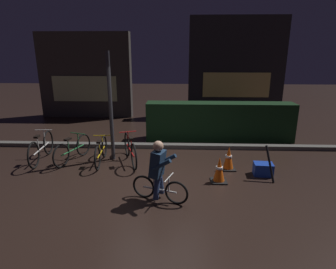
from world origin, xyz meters
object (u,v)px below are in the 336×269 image
Objects in this scene: street_post at (111,108)px; parked_bike_center_right at (130,150)px; parked_bike_center_left at (101,152)px; traffic_cone_far at (229,158)px; blue_crate at (263,169)px; cyclist at (159,171)px; closed_umbrella at (270,164)px; parked_bike_left_mid at (73,149)px; parked_bike_leftmost at (41,148)px; traffic_cone_near at (219,170)px.

street_post reaches higher than parked_bike_center_right.
parked_bike_center_left is 2.54× the size of traffic_cone_far.
parked_bike_center_right is 3.67× the size of blue_crate.
cyclist reaches higher than blue_crate.
blue_crate is 0.35m from closed_umbrella.
traffic_cone_far is 2.31m from cyclist.
parked_bike_center_right is at bearing 168.35° from blue_crate.
cyclist reaches higher than traffic_cone_far.
parked_bike_left_mid is at bearing 57.35° from closed_umbrella.
street_post is at bearing 47.11° from parked_bike_center_right.
parked_bike_leftmost is 1.39× the size of cyclist.
street_post is 1.92× the size of parked_bike_left_mid.
traffic_cone_far is (2.53, -0.36, -0.07)m from parked_bike_center_right.
blue_crate is 0.52× the size of closed_umbrella.
traffic_cone_near is at bearing -114.43° from traffic_cone_far.
blue_crate is at bearing -8.14° from closed_umbrella.
parked_bike_center_right is 2.56m from traffic_cone_far.
parked_bike_center_left is 4.22m from closed_umbrella.
parked_bike_center_right is at bearing 172.01° from traffic_cone_far.
closed_umbrella is (2.47, 1.02, -0.23)m from cyclist.
closed_umbrella is at bearing -34.66° from traffic_cone_far.
closed_umbrella reaches higher than parked_bike_left_mid.
parked_bike_center_right reaches higher than parked_bike_center_left.
street_post is 1.90× the size of parked_bike_center_left.
parked_bike_left_mid reaches higher than traffic_cone_near.
parked_bike_leftmost reaches higher than blue_crate.
parked_bike_center_left is 2.53m from cyclist.
cyclist is 1.47× the size of closed_umbrella.
parked_bike_center_right is 3.38m from blue_crate.
parked_bike_center_left reaches higher than traffic_cone_far.
parked_bike_leftmost is 3.93× the size of blue_crate.
traffic_cone_near is 1.18m from blue_crate.
cyclist reaches higher than parked_bike_center_right.
traffic_cone_far is at bearing 157.14° from blue_crate.
parked_bike_center_left is at bearing 150.95° from cyclist.
parked_bike_center_right reaches higher than blue_crate.
cyclist is (-2.41, -1.27, 0.48)m from blue_crate.
closed_umbrella is (0.83, -0.58, 0.11)m from traffic_cone_far.
parked_bike_leftmost reaches higher than traffic_cone_near.
traffic_cone_near reaches higher than blue_crate.
parked_bike_center_right is at bearing -22.96° from street_post.
traffic_cone_near is at bearing -89.34° from parked_bike_left_mid.
traffic_cone_far is 1.02m from closed_umbrella.
blue_crate is at bearing 19.91° from traffic_cone_near.
parked_bike_center_right is (0.76, 0.08, 0.04)m from parked_bike_center_left.
parked_bike_left_mid reaches higher than parked_bike_center_left.
parked_bike_leftmost is 2.90× the size of traffic_cone_near.
blue_crate is (3.82, -0.90, -1.29)m from street_post.
blue_crate is (3.31, -0.68, -0.21)m from parked_bike_center_right.
traffic_cone_far reaches higher than traffic_cone_near.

